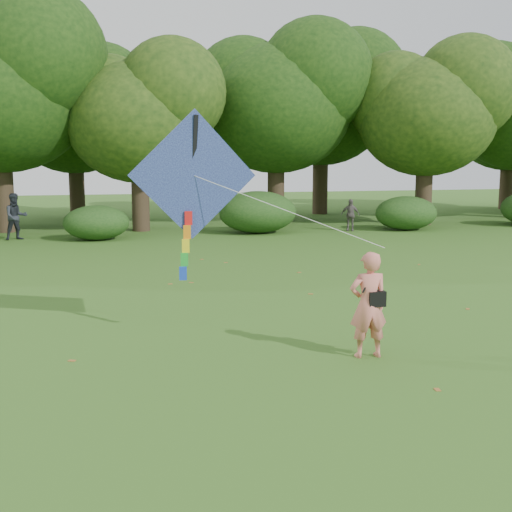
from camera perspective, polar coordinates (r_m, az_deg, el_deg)
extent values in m
plane|color=#265114|center=(11.07, 7.74, -9.05)|extent=(100.00, 100.00, 0.00)
imported|color=#E07869|center=(11.02, 9.95, -4.29)|extent=(0.68, 0.47, 1.82)
imported|color=#242830|center=(28.04, -20.57, 3.29)|extent=(1.12, 1.00, 1.91)
imported|color=#635A58|center=(29.79, 8.37, 3.63)|extent=(0.93, 0.70, 1.47)
cube|color=black|center=(11.01, 10.60, -3.73)|extent=(0.30, 0.20, 0.26)
cylinder|color=black|center=(10.89, 10.10, -1.98)|extent=(0.33, 0.14, 0.47)
cube|color=#2967B3|center=(11.94, -5.59, 7.15)|extent=(2.40, 0.32, 2.39)
cube|color=black|center=(11.97, -5.61, 7.15)|extent=(0.17, 0.44, 2.18)
cylinder|color=white|center=(11.28, 2.54, 4.12)|extent=(2.91, 2.08, 1.18)
cube|color=red|center=(12.00, -6.02, 3.37)|extent=(0.14, 0.06, 0.26)
cube|color=orange|center=(12.02, -6.15, 2.13)|extent=(0.14, 0.06, 0.26)
cube|color=yellow|center=(12.05, -6.27, 0.90)|extent=(0.14, 0.06, 0.26)
cube|color=green|center=(12.08, -6.39, -0.33)|extent=(0.14, 0.06, 0.26)
cube|color=blue|center=(12.12, -6.51, -1.55)|extent=(0.14, 0.06, 0.26)
cylinder|color=#3A2D1E|center=(31.08, -21.53, 5.52)|extent=(0.88, 0.88, 3.85)
cylinder|color=#3A2D1E|center=(29.89, -10.23, 5.22)|extent=(0.80, 0.80, 3.15)
ellipsoid|color=#1E3F11|center=(29.88, -10.41, 11.61)|extent=(6.40, 6.40, 5.44)
cylinder|color=#3A2D1E|center=(33.05, 1.78, 6.14)|extent=(0.86, 0.86, 3.67)
ellipsoid|color=#1E3F11|center=(33.10, 1.82, 12.95)|extent=(7.60, 7.60, 6.46)
cylinder|color=#3A2D1E|center=(33.38, 14.68, 5.68)|extent=(0.83, 0.83, 3.43)
ellipsoid|color=#1E3F11|center=(33.39, 14.93, 11.83)|extent=(6.80, 6.80, 5.78)
cylinder|color=#3A2D1E|center=(37.33, -15.64, 5.99)|extent=(0.84, 0.84, 3.50)
ellipsoid|color=#1E3F11|center=(37.35, -15.88, 11.63)|extent=(7.00, 7.00, 5.95)
cylinder|color=#3A2D1E|center=(38.54, 5.73, 6.74)|extent=(0.90, 0.90, 4.02)
ellipsoid|color=#1E3F11|center=(38.62, 5.83, 12.92)|extent=(7.80, 7.80, 6.63)
cylinder|color=#3A2D1E|center=(45.03, 21.37, 6.19)|extent=(0.85, 0.85, 3.57)
ellipsoid|color=#1E3F11|center=(45.06, 21.65, 10.97)|extent=(7.20, 7.20, 6.12)
ellipsoid|color=#264919|center=(27.01, -14.01, 2.89)|extent=(2.66, 2.09, 1.42)
ellipsoid|color=#264919|center=(28.64, 0.14, 3.93)|extent=(3.50, 2.75, 1.88)
ellipsoid|color=#264919|center=(30.65, 13.20, 3.74)|extent=(2.94, 2.31, 1.58)
cube|color=#965C29|center=(21.39, -4.84, -0.29)|extent=(0.14, 0.13, 0.01)
cube|color=#965C29|center=(17.49, -5.78, -2.36)|extent=(0.14, 0.12, 0.01)
cube|color=#965C29|center=(11.30, -16.05, -8.93)|extent=(0.14, 0.13, 0.01)
cube|color=#965C29|center=(20.69, -2.70, -0.58)|extent=(0.13, 0.10, 0.01)
cube|color=#965C29|center=(18.95, 3.85, -1.46)|extent=(0.14, 0.12, 0.01)
cube|color=#965C29|center=(17.36, -7.63, -2.48)|extent=(0.12, 0.09, 0.01)
cube|color=#965C29|center=(20.92, 14.30, -0.74)|extent=(0.13, 0.14, 0.01)
cube|color=#965C29|center=(16.02, 4.88, -3.38)|extent=(0.14, 0.13, 0.01)
cube|color=#965C29|center=(15.18, 18.30, -4.49)|extent=(0.13, 0.14, 0.01)
cube|color=#965C29|center=(9.96, 15.82, -11.36)|extent=(0.10, 0.13, 0.01)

